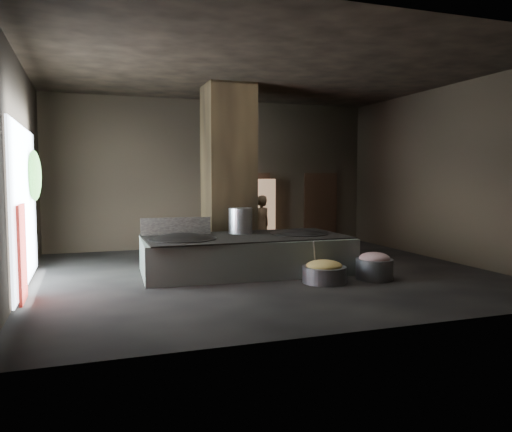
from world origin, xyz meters
name	(u,v)px	position (x,y,z in m)	size (l,w,h in m)	color
floor	(264,275)	(0.00, 0.00, -0.05)	(10.00, 9.00, 0.10)	black
ceiling	(265,69)	(0.00, 0.00, 4.55)	(10.00, 9.00, 0.10)	black
back_wall	(214,174)	(0.00, 4.55, 2.25)	(10.00, 0.10, 4.50)	black
front_wall	(377,171)	(0.00, -4.55, 2.25)	(10.00, 0.10, 4.50)	black
left_wall	(16,173)	(-5.05, 0.00, 2.25)	(0.10, 9.00, 4.50)	black
right_wall	(449,174)	(5.05, 0.00, 2.25)	(0.10, 9.00, 4.50)	black
pillar	(228,174)	(-0.30, 1.90, 2.25)	(1.20, 1.20, 4.50)	black
hearth_platform	(246,255)	(-0.39, 0.20, 0.40)	(4.62, 2.21, 0.80)	#A2B4A3
platform_cap	(245,237)	(-0.39, 0.20, 0.82)	(4.52, 2.17, 0.03)	black
wok_left	(183,242)	(-1.84, 0.15, 0.75)	(1.46, 1.46, 0.40)	black
wok_left_rim	(183,239)	(-1.84, 0.15, 0.82)	(1.49, 1.49, 0.05)	black
wok_right	(299,237)	(0.96, 0.25, 0.75)	(1.35, 1.35, 0.38)	black
wok_right_rim	(299,234)	(0.96, 0.25, 0.82)	(1.39, 1.39, 0.05)	black
stock_pot	(240,221)	(-0.34, 0.75, 1.13)	(0.56, 0.56, 0.60)	#B9BBC1
splash_guard	(176,226)	(-1.84, 0.95, 1.03)	(1.61, 0.06, 0.40)	black
cook	(261,226)	(0.71, 2.25, 0.83)	(0.61, 0.39, 1.67)	olive
veg_basin	(324,274)	(0.80, -1.41, 0.17)	(0.91, 0.91, 0.33)	slate
veg_fill	(324,266)	(0.80, -1.41, 0.35)	(0.74, 0.74, 0.23)	#95A751
ladle	(315,255)	(0.65, -1.26, 0.55)	(0.03, 0.03, 0.72)	#B9BBC1
meat_basin	(374,269)	(1.96, -1.45, 0.22)	(0.78, 0.78, 0.43)	slate
meat_fill	(375,258)	(1.96, -1.45, 0.45)	(0.65, 0.65, 0.25)	#A86567
doorway_near	(252,210)	(1.20, 4.45, 1.10)	(1.18, 0.08, 2.38)	black
doorway_near_glow	(262,212)	(1.44, 4.19, 1.05)	(0.89, 0.04, 2.10)	#8C6647
doorway_far	(320,209)	(3.60, 4.45, 1.10)	(1.18, 0.08, 2.38)	black
doorway_far_glow	(315,210)	(3.48, 4.59, 1.05)	(0.77, 0.04, 1.83)	#8C6647
left_opening	(25,206)	(-4.95, 0.20, 1.60)	(0.04, 4.20, 3.10)	white
pavilion_sliver	(22,253)	(-4.88, -1.10, 0.85)	(0.05, 0.90, 1.70)	maroon
tree_silhouette	(34,176)	(-4.85, 1.30, 2.20)	(0.28, 1.10, 1.10)	#194714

